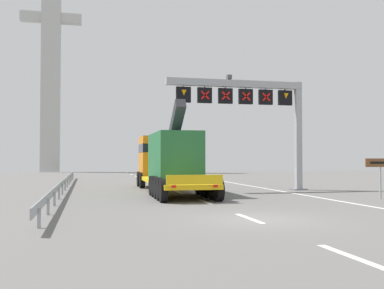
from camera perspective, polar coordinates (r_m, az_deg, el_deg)
The scene contains 8 objects.
ground at distance 15.94m, azimuth 8.38°, elevation -9.22°, with size 112.00×112.00×0.00m, color slate.
lane_markings at distance 37.35m, azimuth -4.48°, elevation -4.90°, with size 0.20×58.91×0.01m.
edge_line_right at distance 29.35m, azimuth 11.18°, elevation -5.75°, with size 0.20×63.00×0.01m, color silver.
overhead_lane_gantry at distance 29.89m, azimuth 7.63°, elevation 5.14°, with size 9.30×0.90×7.40m.
heavy_haul_truck_yellow at distance 29.08m, azimuth -3.08°, elevation -1.91°, with size 3.19×14.10×5.30m.
tourist_info_sign_brown at distance 25.22m, azimuth 22.47°, elevation -2.68°, with size 1.76×0.15×2.07m.
guardrail_left at distance 30.68m, azimuth -15.63°, elevation -4.50°, with size 0.13×35.74×0.76m.
bridge_pylon_distant at distance 74.56m, azimuth -17.17°, elevation 11.77°, with size 9.00×2.00×37.97m.
Camera 1 is at (-5.72, -14.73, 2.09)m, focal length 42.78 mm.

